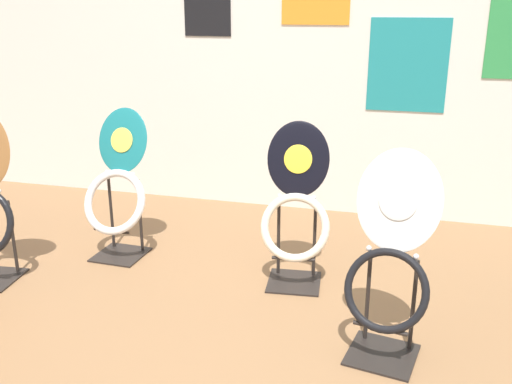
{
  "coord_description": "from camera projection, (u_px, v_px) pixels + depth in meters",
  "views": [
    {
      "loc": [
        0.74,
        -1.47,
        1.44
      ],
      "look_at": [
        0.04,
        1.11,
        0.55
      ],
      "focal_mm": 40.0,
      "sensor_mm": 36.0,
      "label": 1
    }
  ],
  "objects": [
    {
      "name": "toilet_seat_display_jazz_black",
      "position": [
        296.0,
        212.0,
        2.97
      ],
      "size": [
        0.38,
        0.31,
        0.86
      ],
      "color": "black",
      "rests_on": "ground_plane"
    },
    {
      "name": "toilet_seat_display_white_plain",
      "position": [
        391.0,
        259.0,
        2.33
      ],
      "size": [
        0.39,
        0.36,
        0.88
      ],
      "color": "black",
      "rests_on": "ground_plane"
    },
    {
      "name": "toilet_seat_display_teal_sax",
      "position": [
        117.0,
        192.0,
        3.31
      ],
      "size": [
        0.4,
        0.34,
        0.86
      ],
      "color": "black",
      "rests_on": "ground_plane"
    },
    {
      "name": "wall_back",
      "position": [
        303.0,
        25.0,
        3.84
      ],
      "size": [
        8.0,
        0.07,
        2.6
      ],
      "color": "silver",
      "rests_on": "ground_plane"
    }
  ]
}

